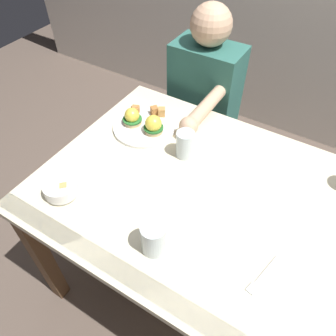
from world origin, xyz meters
TOP-DOWN VIEW (x-y plane):
  - ground_plane at (0.00, 0.00)m, footprint 6.00×6.00m
  - dining_table at (0.00, 0.00)m, footprint 1.20×0.90m
  - eggs_benedict_plate at (-0.39, 0.18)m, footprint 0.27×0.27m
  - fruit_bowl at (-0.43, -0.27)m, footprint 0.12×0.12m
  - fork at (0.29, -0.20)m, footprint 0.05×0.16m
  - water_glass_near at (-0.16, 0.13)m, footprint 0.07×0.07m
  - water_glass_far at (-0.03, -0.28)m, footprint 0.08×0.08m
  - diner_person at (-0.31, 0.60)m, footprint 0.34×0.54m

SIDE VIEW (x-z plane):
  - ground_plane at x=0.00m, z-range 0.00..0.00m
  - dining_table at x=0.00m, z-range 0.26..1.00m
  - diner_person at x=-0.31m, z-range 0.08..1.22m
  - fork at x=0.29m, z-range 0.74..0.74m
  - eggs_benedict_plate at x=-0.39m, z-range 0.72..0.81m
  - fruit_bowl at x=-0.43m, z-range 0.74..0.80m
  - water_glass_near at x=-0.16m, z-range 0.73..0.85m
  - water_glass_far at x=-0.03m, z-range 0.74..0.85m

